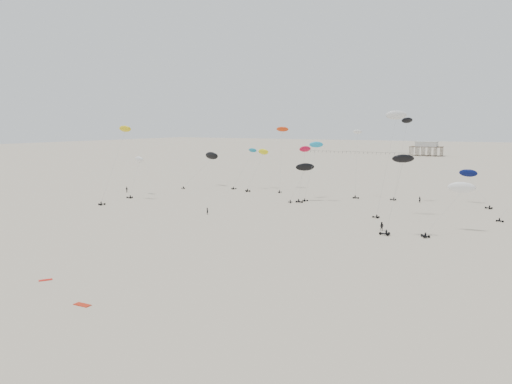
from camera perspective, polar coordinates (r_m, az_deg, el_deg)
The scene contains 24 objects.
ground_plane at distance 214.61m, azimuth 14.53°, elevation 1.72°, with size 900.00×900.00×0.00m, color #C0B098.
pavilion_main at distance 362.83m, azimuth 18.89°, elevation 4.61°, with size 21.00×13.00×9.80m.
pier_fence at distance 375.41m, azimuth 11.01°, elevation 4.45°, with size 80.20×0.20×1.50m.
rig_0 at distance 168.02m, azimuth -1.06°, elevation 3.47°, with size 7.30×7.06×14.13m.
rig_1 at distance 101.42m, azimuth 15.88°, elevation 1.21°, with size 5.90×4.59×16.21m.
rig_3 at distance 169.10m, azimuth 2.99°, elevation 6.07°, with size 8.31×14.98×23.18m.
rig_4 at distance 142.41m, azimuth 6.64°, elevation 4.14°, with size 4.90×5.30×16.97m.
rig_5 at distance 142.50m, azimuth 5.49°, elevation 2.53°, with size 5.69×9.67×11.52m.
rig_6 at distance 145.70m, azimuth 5.44°, elevation 3.20°, with size 5.48×12.86×16.58m.
rig_7 at distance 109.36m, azimuth 21.95°, elevation -0.20°, with size 8.99×12.96×13.75m.
rig_8 at distance 158.54m, azimuth -13.39°, elevation 2.92°, with size 7.40×11.42×13.51m.
rig_9 at distance 168.67m, azimuth 0.47°, elevation 3.75°, with size 5.13×14.40×15.90m.
rig_10 at distance 151.34m, azimuth 11.44°, elevation 3.33°, with size 4.05×6.36×20.22m.
rig_11 at distance 147.73m, azimuth 16.56°, elevation 5.95°, with size 5.49×4.23×23.80m.
rig_12 at distance 124.10m, azimuth 15.49°, elevation 7.22°, with size 5.45×9.99×25.19m.
rig_14 at distance 177.65m, azimuth -5.28°, elevation 3.95°, with size 7.26×15.57×15.85m.
rig_15 at distance 148.22m, azimuth -15.20°, elevation 5.48°, with size 5.76×14.75×22.84m.
rig_16 at distance 149.48m, azimuth 23.37°, elevation 1.51°, with size 9.93×11.09×12.80m.
spectator_0 at distance 121.81m, azimuth -5.57°, elevation -2.57°, with size 0.71×0.49×1.96m, color black.
spectator_1 at distance 106.31m, azimuth 14.17°, elevation -4.30°, with size 1.04×0.60×2.12m, color black.
spectator_2 at distance 165.77m, azimuth -14.55°, elevation -0.02°, with size 1.25×0.67×2.11m, color black.
spectator_3 at distance 146.28m, azimuth 18.19°, elevation -1.18°, with size 0.76×0.52×2.08m, color black.
grounded_kite_a at distance 65.62m, azimuth -19.23°, elevation -12.11°, with size 2.20×0.90×0.08m, color red.
grounded_kite_b at distance 77.24m, azimuth -22.92°, elevation -9.27°, with size 1.80×0.70×0.07m, color red.
Camera 1 is at (52.06, -7.04, 21.88)m, focal length 35.00 mm.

